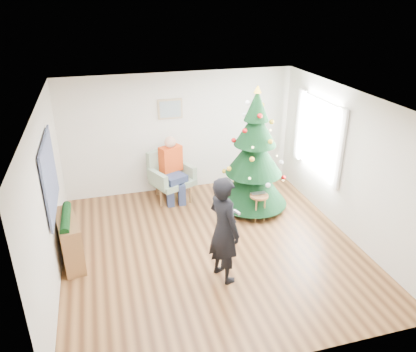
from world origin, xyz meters
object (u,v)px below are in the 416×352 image
object	(u,v)px
christmas_tree	(254,156)
console	(70,240)
stool	(259,207)
standing_man	(224,230)
armchair	(171,181)

from	to	relation	value
christmas_tree	console	xyz separation A→B (m)	(-3.53, -0.92, -0.74)
stool	standing_man	size ratio (longest dim) A/B	0.31
stool	armchair	bearing A→B (deg)	136.72
armchair	console	world-z (taller)	armchair
christmas_tree	console	size ratio (longest dim) A/B	2.54
armchair	standing_man	world-z (taller)	standing_man
console	standing_man	bearing A→B (deg)	-34.51
armchair	stool	bearing A→B (deg)	-66.88
christmas_tree	standing_man	world-z (taller)	christmas_tree
armchair	console	size ratio (longest dim) A/B	1.04
christmas_tree	armchair	distance (m)	1.91
christmas_tree	standing_man	bearing A→B (deg)	-122.26
stool	console	bearing A→B (deg)	-172.91
christmas_tree	standing_man	distance (m)	2.35
console	armchair	bearing A→B (deg)	32.10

